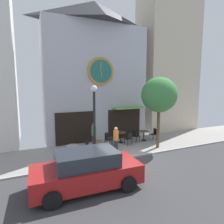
% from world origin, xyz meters
% --- Properties ---
extents(ground_plane, '(27.97, 10.55, 0.13)m').
position_xyz_m(ground_plane, '(0.00, -1.19, -0.02)').
color(ground_plane, gray).
extents(clock_building, '(7.91, 3.54, 10.43)m').
position_xyz_m(clock_building, '(0.15, 5.19, 5.36)').
color(clock_building, '#B2B2BC').
rests_on(clock_building, ground_plane).
extents(neighbor_building_right, '(5.40, 3.04, 12.89)m').
position_xyz_m(neighbor_building_right, '(7.51, 5.58, 6.44)').
color(neighbor_building_right, beige).
rests_on(neighbor_building_right, ground_plane).
extents(street_lamp, '(0.36, 0.36, 4.15)m').
position_xyz_m(street_lamp, '(-1.47, 0.86, 2.11)').
color(street_lamp, black).
rests_on(street_lamp, ground_plane).
extents(street_tree, '(2.42, 2.18, 4.70)m').
position_xyz_m(street_tree, '(3.04, 0.93, 3.53)').
color(street_tree, brown).
rests_on(street_tree, ground_plane).
extents(cafe_table_leftmost, '(0.73, 0.73, 0.72)m').
position_xyz_m(cafe_table_leftmost, '(-2.62, 1.40, 0.52)').
color(cafe_table_leftmost, black).
rests_on(cafe_table_leftmost, ground_plane).
extents(cafe_table_center, '(0.62, 0.62, 0.74)m').
position_xyz_m(cafe_table_center, '(-1.05, 1.58, 0.49)').
color(cafe_table_center, black).
rests_on(cafe_table_center, ground_plane).
extents(cafe_table_near_door, '(0.64, 0.64, 0.75)m').
position_xyz_m(cafe_table_near_door, '(0.08, 1.85, 0.51)').
color(cafe_table_near_door, black).
rests_on(cafe_table_near_door, ground_plane).
extents(cafe_table_center_left, '(0.80, 0.80, 0.77)m').
position_xyz_m(cafe_table_center_left, '(1.26, 2.96, 0.58)').
color(cafe_table_center_left, black).
rests_on(cafe_table_center_left, ground_plane).
extents(cafe_table_rightmost, '(0.74, 0.74, 0.74)m').
position_xyz_m(cafe_table_rightmost, '(3.10, 2.70, 0.53)').
color(cafe_table_rightmost, black).
rests_on(cafe_table_rightmost, ground_plane).
extents(cafe_chair_under_awning, '(0.42, 0.42, 0.90)m').
position_xyz_m(cafe_chair_under_awning, '(3.90, 2.52, 0.53)').
color(cafe_chair_under_awning, black).
rests_on(cafe_chair_under_awning, ground_plane).
extents(cafe_chair_outer, '(0.43, 0.43, 0.90)m').
position_xyz_m(cafe_chair_outer, '(-1.82, 1.51, 0.53)').
color(cafe_chair_outer, black).
rests_on(cafe_chair_outer, ground_plane).
extents(cafe_chair_corner, '(0.46, 0.46, 0.90)m').
position_xyz_m(cafe_chair_corner, '(2.28, 2.57, 0.53)').
color(cafe_chair_corner, black).
rests_on(cafe_chair_corner, ground_plane).
extents(cafe_chair_curbside, '(0.46, 0.46, 0.90)m').
position_xyz_m(cafe_chair_curbside, '(0.11, 2.67, 0.53)').
color(cafe_chair_curbside, black).
rests_on(cafe_chair_curbside, ground_plane).
extents(cafe_chair_near_tree, '(0.49, 0.49, 0.90)m').
position_xyz_m(cafe_chair_near_tree, '(1.49, 2.15, 0.53)').
color(cafe_chair_near_tree, black).
rests_on(cafe_chair_near_tree, ground_plane).
extents(pedestrian_orange, '(0.41, 0.41, 1.67)m').
position_xyz_m(pedestrian_orange, '(-0.07, 0.97, 0.86)').
color(pedestrian_orange, '#2D2D38').
rests_on(pedestrian_orange, ground_plane).
extents(pedestrian_green, '(0.32, 0.32, 1.67)m').
position_xyz_m(pedestrian_green, '(-0.91, 2.63, 0.86)').
color(pedestrian_green, '#2D2D38').
rests_on(pedestrian_green, ground_plane).
extents(parked_car_red, '(4.36, 2.14, 1.55)m').
position_xyz_m(parked_car_red, '(-2.84, -2.13, 0.76)').
color(parked_car_red, maroon).
rests_on(parked_car_red, ground_plane).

